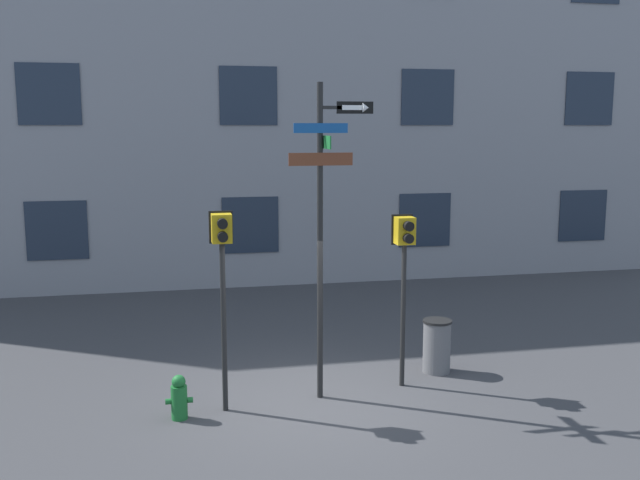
# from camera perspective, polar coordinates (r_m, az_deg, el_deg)

# --- Properties ---
(ground_plane) EXTENTS (60.00, 60.00, 0.00)m
(ground_plane) POSITION_cam_1_polar(r_m,az_deg,el_deg) (11.26, -0.76, -12.89)
(ground_plane) COLOR #38383A
(building_facade) EXTENTS (24.00, 0.64, 13.25)m
(building_facade) POSITION_cam_1_polar(r_m,az_deg,el_deg) (18.96, -5.94, 16.38)
(building_facade) COLOR gray
(building_facade) RESTS_ON ground_plane
(street_sign_pole) EXTENTS (1.29, 0.90, 4.86)m
(street_sign_pole) POSITION_cam_1_polar(r_m,az_deg,el_deg) (10.75, 0.30, 2.07)
(street_sign_pole) COLOR black
(street_sign_pole) RESTS_ON ground_plane
(pedestrian_signal_left) EXTENTS (0.35, 0.40, 3.00)m
(pedestrian_signal_left) POSITION_cam_1_polar(r_m,az_deg,el_deg) (10.41, -7.82, -1.42)
(pedestrian_signal_left) COLOR black
(pedestrian_signal_left) RESTS_ON ground_plane
(pedestrian_signal_right) EXTENTS (0.35, 0.40, 2.82)m
(pedestrian_signal_right) POSITION_cam_1_polar(r_m,az_deg,el_deg) (11.43, 6.77, -1.08)
(pedestrian_signal_right) COLOR black
(pedestrian_signal_right) RESTS_ON ground_plane
(fire_hydrant) EXTENTS (0.40, 0.24, 0.66)m
(fire_hydrant) POSITION_cam_1_polar(r_m,az_deg,el_deg) (10.78, -11.21, -12.28)
(fire_hydrant) COLOR #196028
(fire_hydrant) RESTS_ON ground_plane
(trash_bin) EXTENTS (0.50, 0.50, 0.92)m
(trash_bin) POSITION_cam_1_polar(r_m,az_deg,el_deg) (12.58, 9.32, -8.36)
(trash_bin) COLOR #59595B
(trash_bin) RESTS_ON ground_plane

